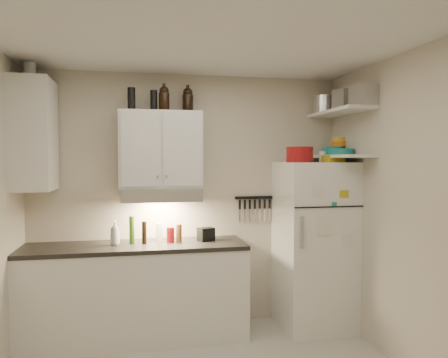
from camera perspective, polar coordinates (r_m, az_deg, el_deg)
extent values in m
cube|color=silver|center=(3.18, -1.20, 18.64)|extent=(3.20, 3.00, 0.02)
cube|color=beige|center=(4.57, -4.63, -2.82)|extent=(3.20, 0.02, 2.60)
cube|color=beige|center=(3.73, 24.03, -4.27)|extent=(0.02, 3.00, 2.60)
cube|color=silver|center=(4.40, -11.43, -14.52)|extent=(2.10, 0.60, 0.88)
cube|color=black|center=(4.29, -11.49, -8.63)|extent=(2.10, 0.62, 0.04)
cube|color=silver|center=(4.35, -8.31, 3.82)|extent=(0.80, 0.33, 0.75)
cube|color=silver|center=(4.30, -23.55, 5.30)|extent=(0.33, 0.55, 1.00)
cube|color=silver|center=(4.29, -8.22, -1.98)|extent=(0.76, 0.46, 0.12)
cube|color=white|center=(4.62, 11.69, -8.43)|extent=(0.70, 0.68, 1.70)
cube|color=silver|center=(4.52, 14.89, 8.47)|extent=(0.30, 0.95, 0.03)
cube|color=silver|center=(4.50, 14.82, 2.89)|extent=(0.30, 0.95, 0.03)
cube|color=black|center=(4.68, 3.96, -2.44)|extent=(0.42, 0.02, 0.03)
cylinder|color=maroon|center=(4.33, 9.85, 3.16)|extent=(0.32, 0.32, 0.15)
cube|color=gold|center=(4.47, 13.91, 2.59)|extent=(0.19, 0.22, 0.07)
cylinder|color=silver|center=(4.51, 12.72, 2.85)|extent=(0.09, 0.09, 0.11)
cylinder|color=silver|center=(4.83, 12.99, 9.40)|extent=(0.27, 0.27, 0.19)
cube|color=#AAAAAD|center=(4.55, 15.60, 9.90)|extent=(0.24, 0.22, 0.20)
cube|color=#AAAAAD|center=(4.22, 17.77, 10.36)|extent=(0.21, 0.21, 0.19)
cylinder|color=#18847C|center=(4.76, 14.08, 3.59)|extent=(0.22, 0.22, 0.09)
cylinder|color=orange|center=(4.77, 14.81, 4.42)|extent=(0.18, 0.18, 0.05)
cylinder|color=gold|center=(4.77, 14.82, 5.00)|extent=(0.14, 0.14, 0.04)
cylinder|color=#18847C|center=(4.55, 15.05, 3.46)|extent=(0.26, 0.26, 0.06)
cylinder|color=black|center=(4.34, -9.16, 10.08)|extent=(0.07, 0.07, 0.20)
cylinder|color=black|center=(4.34, -12.00, 10.19)|extent=(0.09, 0.09, 0.21)
cylinder|color=silver|center=(4.36, -24.05, 12.81)|extent=(0.13, 0.13, 0.14)
imported|color=silver|center=(4.26, -14.07, -6.67)|extent=(0.13, 0.13, 0.26)
cylinder|color=brown|center=(4.30, -5.90, -7.06)|extent=(0.07, 0.07, 0.18)
cylinder|color=#2F5816|center=(4.30, -11.93, -6.54)|extent=(0.06, 0.06, 0.27)
cylinder|color=black|center=(4.27, -10.38, -6.90)|extent=(0.06, 0.06, 0.22)
cylinder|color=silver|center=(4.40, -8.44, -6.87)|extent=(0.07, 0.07, 0.18)
cylinder|color=maroon|center=(4.31, -7.01, -7.25)|extent=(0.10, 0.10, 0.15)
cube|color=black|center=(4.37, -2.38, -7.22)|extent=(0.18, 0.16, 0.13)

